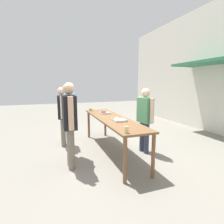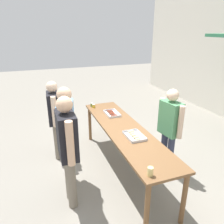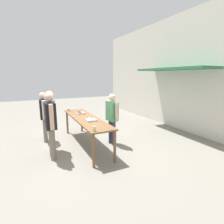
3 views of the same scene
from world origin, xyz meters
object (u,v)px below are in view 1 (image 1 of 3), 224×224
Objects in this scene: beer_cup at (126,130)px; condiment_jar_mustard at (90,109)px; food_tray_sausages at (104,113)px; person_server_behind_table at (145,115)px; person_customer_with_cup at (70,119)px; food_tray_buns at (119,120)px; condiment_jar_ketchup at (92,110)px; person_customer_waiting_in_line at (70,114)px; person_customer_holding_hotdog at (62,111)px.

condiment_jar_mustard is at bearing -179.98° from beer_cup.
food_tray_sausages is at bearing 22.72° from condiment_jar_mustard.
person_server_behind_table is 1.86m from person_customer_with_cup.
food_tray_buns is 5.11× the size of condiment_jar_ketchup.
food_tray_buns is 0.74m from person_server_behind_table.
condiment_jar_ketchup is 0.67× the size of beer_cup.
person_customer_waiting_in_line is (-1.30, -0.79, 0.10)m from beer_cup.
condiment_jar_mustard reaches higher than food_tray_buns.
person_customer_waiting_in_line reaches higher than condiment_jar_ketchup.
condiment_jar_mustard is at bearing -156.95° from person_server_behind_table.
condiment_jar_ketchup is 1.54m from person_customer_waiting_in_line.
beer_cup is at bearing -0.21° from condiment_jar_ketchup.
person_customer_waiting_in_line reaches higher than person_customer_with_cup.
food_tray_sausages is at bearing -42.49° from person_customer_with_cup.
person_customer_holding_hotdog is 1.42m from person_customer_with_cup.
food_tray_buns is 1.03m from beer_cup.
person_customer_holding_hotdog is (-0.20, -1.15, 0.07)m from food_tray_sausages.
person_server_behind_table is at bearing -83.54° from person_customer_with_cup.
person_customer_with_cup is at bearing -135.34° from beer_cup.
condiment_jar_ketchup is at bearing -171.12° from food_tray_buns.
condiment_jar_mustard is 0.05× the size of person_customer_holding_hotdog.
person_customer_with_cup reaches higher than food_tray_sausages.
food_tray_buns is 0.25× the size of person_customer_holding_hotdog.
person_customer_with_cup is at bearing -174.87° from person_customer_holding_hotdog.
beer_cup is 0.07× the size of person_server_behind_table.
person_server_behind_table is at bearing -85.38° from person_customer_waiting_in_line.
person_customer_with_cup reaches higher than beer_cup.
food_tray_buns is 1.63m from condiment_jar_ketchup.
beer_cup is at bearing -7.19° from food_tray_sausages.
person_customer_holding_hotdog is (-1.21, -1.88, 0.01)m from person_server_behind_table.
food_tray_sausages is at bearing 180.00° from food_tray_buns.
food_tray_buns is 3.42× the size of beer_cup.
food_tray_sausages is 1.32m from person_customer_waiting_in_line.
person_customer_waiting_in_line is at bearing -53.53° from food_tray_sausages.
condiment_jar_mustard is at bearing -173.86° from condiment_jar_ketchup.
person_customer_waiting_in_line reaches higher than beer_cup.
beer_cup is at bearing -136.71° from person_customer_waiting_in_line.
beer_cup is 1.52m from person_customer_waiting_in_line.
condiment_jar_mustard is (-1.71, -0.26, 0.02)m from food_tray_buns.
person_customer_with_cup is at bearing -26.33° from condiment_jar_ketchup.
person_customer_holding_hotdog reaches higher than food_tray_buns.
person_customer_holding_hotdog is at bearing 17.62° from person_customer_waiting_in_line.
person_customer_holding_hotdog reaches higher than beer_cup.
beer_cup is 0.07× the size of person_customer_holding_hotdog.
person_customer_waiting_in_line is at bearing -8.02° from person_customer_with_cup.
condiment_jar_mustard is 0.05× the size of person_server_behind_table.
person_customer_with_cup reaches higher than condiment_jar_mustard.
person_customer_with_cup is at bearing -42.58° from food_tray_sausages.
person_server_behind_table reaches higher than condiment_jar_mustard.
person_customer_holding_hotdog is 0.93× the size of person_customer_waiting_in_line.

